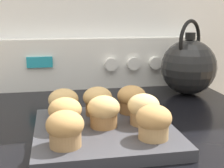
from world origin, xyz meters
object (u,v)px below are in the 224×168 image
at_px(muffin_r0_c0, 65,129).
at_px(tea_kettle, 189,66).
at_px(muffin_r1_c1, 104,111).
at_px(muffin_r2_c1, 98,101).
at_px(muffin_r2_c2, 132,99).
at_px(muffin_pan, 104,132).
at_px(muffin_r0_c2, 154,122).
at_px(muffin_r2_c0, 64,103).
at_px(muffin_r1_c2, 144,109).
at_px(muffin_r1_c0, 65,113).

xyz_separation_m(muffin_r0_c0, tea_kettle, (0.38, 0.36, 0.03)).
bearing_deg(muffin_r1_c1, muffin_r2_c1, 90.76).
relative_size(muffin_r2_c2, tea_kettle, 0.29).
relative_size(muffin_pan, muffin_r0_c2, 4.22).
bearing_deg(muffin_r2_c0, muffin_r1_c1, -44.18).
xyz_separation_m(muffin_pan, muffin_r2_c1, (-0.00, 0.08, 0.04)).
relative_size(muffin_r0_c0, muffin_r1_c1, 1.00).
bearing_deg(muffin_r1_c2, muffin_r2_c1, 137.14).
relative_size(muffin_pan, muffin_r0_c0, 4.22).
distance_m(muffin_r1_c2, muffin_r2_c0, 0.17).
bearing_deg(muffin_r2_c1, muffin_r2_c0, -177.60).
height_order(muffin_r0_c2, muffin_r1_c1, same).
height_order(muffin_pan, muffin_r1_c0, muffin_r1_c0).
bearing_deg(muffin_r2_c2, muffin_r2_c1, 178.86).
distance_m(muffin_r0_c2, muffin_r1_c2, 0.08).
bearing_deg(muffin_r0_c0, muffin_r2_c0, 88.89).
bearing_deg(muffin_r1_c0, muffin_r0_c2, -26.53).
bearing_deg(muffin_r1_c1, muffin_r2_c2, 44.74).
bearing_deg(muffin_r0_c2, muffin_r2_c1, 117.36).
distance_m(muffin_r1_c0, muffin_r2_c2, 0.17).
bearing_deg(muffin_pan, muffin_r1_c0, 178.65).
height_order(muffin_r0_c2, tea_kettle, tea_kettle).
xyz_separation_m(muffin_pan, tea_kettle, (0.30, 0.28, 0.07)).
distance_m(muffin_r0_c2, muffin_r2_c0, 0.21).
bearing_deg(tea_kettle, muffin_r0_c0, -136.50).
xyz_separation_m(muffin_r2_c0, tea_kettle, (0.38, 0.21, 0.03)).
relative_size(muffin_r0_c2, muffin_r1_c0, 1.00).
bearing_deg(muffin_r2_c2, muffin_r1_c2, -85.58).
xyz_separation_m(muffin_r1_c1, tea_kettle, (0.30, 0.28, 0.03)).
bearing_deg(muffin_r0_c2, tea_kettle, 57.76).
xyz_separation_m(muffin_r2_c1, tea_kettle, (0.30, 0.21, 0.03)).
bearing_deg(muffin_r2_c1, muffin_r0_c2, -62.64).
relative_size(muffin_r1_c2, muffin_r2_c0, 1.00).
distance_m(muffin_r1_c1, tea_kettle, 0.42).
height_order(muffin_pan, muffin_r2_c2, muffin_r2_c2).
distance_m(muffin_r1_c1, muffin_r2_c0, 0.10).
relative_size(muffin_pan, muffin_r1_c2, 4.22).
distance_m(muffin_r1_c1, muffin_r1_c2, 0.08).
xyz_separation_m(muffin_r1_c0, muffin_r2_c1, (0.07, 0.08, 0.00)).
bearing_deg(muffin_r2_c2, tea_kettle, 42.34).
height_order(muffin_pan, muffin_r0_c2, muffin_r0_c2).
xyz_separation_m(muffin_r2_c2, tea_kettle, (0.23, 0.21, 0.03)).
xyz_separation_m(muffin_r1_c0, muffin_r1_c1, (0.08, -0.00, 0.00)).
bearing_deg(muffin_r1_c2, muffin_r2_c0, 154.94).
relative_size(muffin_r1_c0, muffin_r1_c1, 1.00).
bearing_deg(muffin_r1_c2, muffin_pan, -179.11).
height_order(muffin_r0_c2, muffin_r1_c0, same).
relative_size(muffin_r0_c0, muffin_r2_c1, 1.00).
bearing_deg(muffin_r0_c2, muffin_r1_c0, 153.47).
xyz_separation_m(muffin_r2_c1, muffin_r2_c2, (0.08, -0.00, 0.00)).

